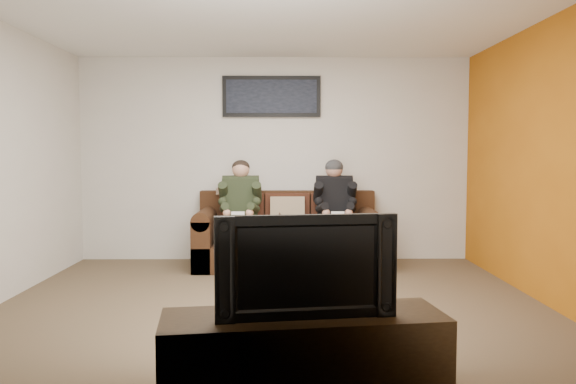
{
  "coord_description": "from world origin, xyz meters",
  "views": [
    {
      "loc": [
        0.09,
        -4.99,
        1.38
      ],
      "look_at": [
        0.16,
        1.2,
        0.95
      ],
      "focal_mm": 35.0,
      "sensor_mm": 36.0,
      "label": 1
    }
  ],
  "objects_px": {
    "framed_poster": "(272,96)",
    "sofa": "(287,238)",
    "person_left": "(240,208)",
    "cat": "(298,224)",
    "tv_stand": "(304,358)",
    "person_right": "(335,208)",
    "television": "(304,264)"
  },
  "relations": [
    {
      "from": "sofa",
      "to": "person_left",
      "type": "distance_m",
      "value": 0.71
    },
    {
      "from": "person_left",
      "to": "tv_stand",
      "type": "distance_m",
      "value": 3.68
    },
    {
      "from": "person_left",
      "to": "cat",
      "type": "xyz_separation_m",
      "value": [
        0.69,
        -0.05,
        -0.19
      ]
    },
    {
      "from": "sofa",
      "to": "person_right",
      "type": "xyz_separation_m",
      "value": [
        0.57,
        -0.18,
        0.39
      ]
    },
    {
      "from": "tv_stand",
      "to": "television",
      "type": "bearing_deg",
      "value": -97.89
    },
    {
      "from": "cat",
      "to": "framed_poster",
      "type": "relative_size",
      "value": 0.53
    },
    {
      "from": "person_right",
      "to": "framed_poster",
      "type": "xyz_separation_m",
      "value": [
        -0.77,
        0.57,
        1.37
      ]
    },
    {
      "from": "cat",
      "to": "framed_poster",
      "type": "xyz_separation_m",
      "value": [
        -0.33,
        0.62,
        1.56
      ]
    },
    {
      "from": "sofa",
      "to": "person_left",
      "type": "height_order",
      "value": "person_left"
    },
    {
      "from": "person_left",
      "to": "framed_poster",
      "type": "xyz_separation_m",
      "value": [
        0.37,
        0.57,
        1.37
      ]
    },
    {
      "from": "framed_poster",
      "to": "tv_stand",
      "type": "bearing_deg",
      "value": -86.51
    },
    {
      "from": "television",
      "to": "tv_stand",
      "type": "bearing_deg",
      "value": 82.11
    },
    {
      "from": "tv_stand",
      "to": "person_left",
      "type": "bearing_deg",
      "value": 91.92
    },
    {
      "from": "tv_stand",
      "to": "cat",
      "type": "bearing_deg",
      "value": 80.94
    },
    {
      "from": "cat",
      "to": "sofa",
      "type": "bearing_deg",
      "value": 118.84
    },
    {
      "from": "sofa",
      "to": "television",
      "type": "bearing_deg",
      "value": -89.17
    },
    {
      "from": "sofa",
      "to": "cat",
      "type": "height_order",
      "value": "sofa"
    },
    {
      "from": "person_left",
      "to": "framed_poster",
      "type": "distance_m",
      "value": 1.53
    },
    {
      "from": "person_left",
      "to": "sofa",
      "type": "bearing_deg",
      "value": 18.01
    },
    {
      "from": "framed_poster",
      "to": "sofa",
      "type": "bearing_deg",
      "value": -62.69
    },
    {
      "from": "sofa",
      "to": "tv_stand",
      "type": "height_order",
      "value": "sofa"
    },
    {
      "from": "person_left",
      "to": "tv_stand",
      "type": "xyz_separation_m",
      "value": [
        0.62,
        -3.59,
        -0.48
      ]
    },
    {
      "from": "person_left",
      "to": "person_right",
      "type": "height_order",
      "value": "person_right"
    },
    {
      "from": "sofa",
      "to": "cat",
      "type": "bearing_deg",
      "value": -61.16
    },
    {
      "from": "person_right",
      "to": "television",
      "type": "height_order",
      "value": "person_right"
    },
    {
      "from": "tv_stand",
      "to": "television",
      "type": "height_order",
      "value": "television"
    },
    {
      "from": "framed_poster",
      "to": "television",
      "type": "bearing_deg",
      "value": -86.51
    },
    {
      "from": "cat",
      "to": "tv_stand",
      "type": "bearing_deg",
      "value": -91.17
    },
    {
      "from": "cat",
      "to": "tv_stand",
      "type": "xyz_separation_m",
      "value": [
        -0.07,
        -3.55,
        -0.3
      ]
    },
    {
      "from": "sofa",
      "to": "tv_stand",
      "type": "relative_size",
      "value": 1.41
    },
    {
      "from": "framed_poster",
      "to": "television",
      "type": "height_order",
      "value": "framed_poster"
    },
    {
      "from": "person_left",
      "to": "person_right",
      "type": "distance_m",
      "value": 1.13
    }
  ]
}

